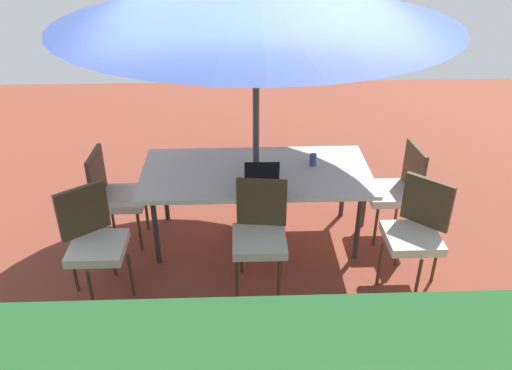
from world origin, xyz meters
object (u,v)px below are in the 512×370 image
at_px(chair_northwest, 416,229).
at_px(chair_east, 115,193).
at_px(chair_north, 260,231).
at_px(cup, 313,160).
at_px(laptop, 262,174).
at_px(dining_table, 256,175).
at_px(chair_west, 397,187).
at_px(chair_northeast, 94,238).

xyz_separation_m(chair_northwest, chair_east, (2.74, -0.72, 0.00)).
bearing_deg(chair_north, cup, 62.62).
xyz_separation_m(chair_northwest, chair_north, (1.36, -0.02, 0.00)).
distance_m(chair_northwest, laptop, 1.46).
distance_m(dining_table, cup, 0.58).
bearing_deg(cup, chair_north, 55.35).
height_order(dining_table, cup, cup).
bearing_deg(cup, chair_east, 2.63).
relative_size(chair_east, chair_west, 1.00).
xyz_separation_m(chair_northwest, chair_northeast, (2.77, 0.04, 0.00)).
bearing_deg(cup, dining_table, 10.39).
distance_m(dining_table, chair_west, 1.41).
height_order(dining_table, chair_west, chair_west).
relative_size(dining_table, chair_east, 2.23).
relative_size(dining_table, laptop, 6.75).
relative_size(dining_table, chair_west, 2.23).
distance_m(chair_northeast, cup, 2.16).
bearing_deg(dining_table, chair_northeast, 28.05).
height_order(chair_northwest, chair_west, same).
distance_m(chair_west, laptop, 1.39).
height_order(dining_table, chair_northeast, chair_northeast).
bearing_deg(chair_northwest, chair_east, -152.48).
bearing_deg(chair_west, chair_north, -68.27).
bearing_deg(chair_west, cup, -101.07).
distance_m(chair_east, laptop, 1.46).
distance_m(chair_north, cup, 1.01).
xyz_separation_m(chair_west, cup, (0.84, -0.08, 0.28)).
bearing_deg(laptop, chair_north, 87.09).
bearing_deg(laptop, chair_northeast, 23.49).
bearing_deg(chair_east, dining_table, -88.13).
xyz_separation_m(chair_northeast, laptop, (-1.45, -0.60, 0.27)).
distance_m(chair_northwest, chair_west, 0.73).
xyz_separation_m(chair_northeast, cup, (-1.96, -0.85, 0.28)).
height_order(chair_north, cup, chair_north).
distance_m(chair_northwest, cup, 1.18).
height_order(chair_north, laptop, laptop).
distance_m(chair_west, chair_north, 1.56).
bearing_deg(chair_north, chair_west, 34.38).
height_order(laptop, cup, laptop).
height_order(chair_northeast, cup, chair_northeast).
bearing_deg(chair_east, chair_north, -114.57).
distance_m(dining_table, laptop, 0.18).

